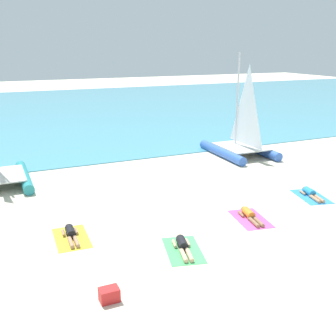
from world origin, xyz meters
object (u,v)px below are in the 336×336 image
towel_center_left (183,250)px  towel_leftmost (72,238)px  sunbather_rightmost (311,193)px  cooler_box (109,295)px  sailboat_blue (241,141)px  sunbather_leftmost (71,234)px  towel_rightmost (311,197)px  sunbather_center_right (250,215)px  towel_center_right (250,219)px  sunbather_center_left (183,246)px

towel_center_left → towel_leftmost: bearing=143.1°
sunbather_rightmost → cooler_box: size_ratio=3.11×
sailboat_blue → sunbather_leftmost: size_ratio=3.78×
towel_center_left → towel_rightmost: size_ratio=1.00×
sunbather_center_right → sunbather_rightmost: (3.79, 0.90, 0.00)m
sailboat_blue → towel_center_right: size_ratio=3.11×
sailboat_blue → towel_center_left: sailboat_blue is taller
sunbather_center_left → towel_rightmost: 7.43m
sailboat_blue → towel_center_right: 9.46m
towel_center_right → sunbather_rightmost: (3.80, 0.97, 0.13)m
towel_rightmost → sunbather_rightmost: size_ratio=1.22×
towel_rightmost → towel_leftmost: bearing=178.7°
sunbather_rightmost → cooler_box: bearing=-145.6°
sunbather_leftmost → sunbather_rightmost: size_ratio=1.01×
sunbather_center_right → towel_center_right: bearing=-90.0°
sunbather_leftmost → towel_center_left: size_ratio=0.82×
sailboat_blue → towel_center_right: (-4.89, -8.05, -0.87)m
towel_center_left → sunbather_center_left: bearing=76.0°
sunbather_leftmost → sunbather_center_right: bearing=-7.6°
towel_leftmost → towel_rightmost: same height
sunbather_center_right → towel_rightmost: sunbather_center_right is taller
towel_leftmost → towel_center_left: size_ratio=1.00×
sunbather_center_left → sunbather_rightmost: (7.17, 2.08, 0.00)m
sunbather_center_right → sunbather_leftmost: bearing=179.7°
towel_rightmost → cooler_box: bearing=-159.7°
sunbather_center_left → sunbather_rightmost: size_ratio=1.00×
sunbather_leftmost → towel_center_right: size_ratio=0.82×
towel_center_left → sunbather_center_right: bearing=20.0°
towel_center_right → towel_rightmost: same height
towel_center_right → sunbather_leftmost: bearing=169.4°
towel_center_right → towel_center_left: bearing=-160.9°
sunbather_center_right → cooler_box: cooler_box is taller
sunbather_center_left → towel_center_right: sunbather_center_left is taller
towel_center_right → sunbather_center_right: bearing=80.3°
towel_center_left → sunbather_rightmost: size_ratio=1.22×
sunbather_leftmost → sunbather_center_left: bearing=-34.4°
towel_center_left → sunbather_center_left: 0.14m
towel_leftmost → sunbather_center_right: 6.58m
towel_center_left → cooler_box: bearing=-150.5°
towel_leftmost → sunbather_rightmost: (10.27, -0.18, 0.13)m
cooler_box → towel_center_left: bearing=29.5°
sailboat_blue → sunbather_center_right: bearing=-120.5°
sailboat_blue → sunbather_rightmost: 7.20m
towel_center_right → towel_rightmost: bearing=13.4°
towel_center_left → sunbather_rightmost: sunbather_rightmost is taller
sunbather_center_left → towel_rightmost: bearing=29.7°
sunbather_center_right → cooler_box: bearing=-145.7°
towel_leftmost → cooler_box: 3.97m
towel_center_left → sunbather_center_right: (3.40, 1.24, 0.13)m
towel_leftmost → sunbather_rightmost: sunbather_rightmost is taller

